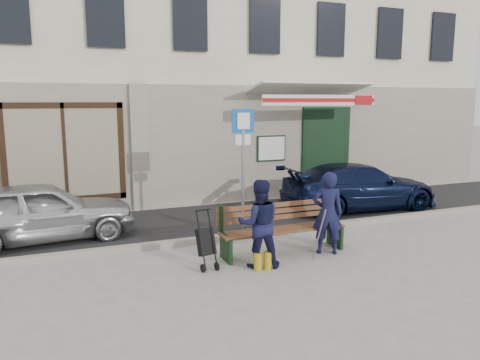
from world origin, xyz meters
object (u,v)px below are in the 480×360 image
parking_sign (243,151)px  man (328,213)px  bench (281,229)px  car_silver (40,211)px  car_navy (359,187)px  woman (259,224)px  stroller (206,243)px

parking_sign → man: size_ratio=1.71×
bench → parking_sign: bearing=95.0°
car_silver → parking_sign: bearing=-109.7°
car_navy → bench: car_navy is taller
car_navy → man: bearing=138.1°
parking_sign → woman: (-0.52, -1.99, -1.00)m
car_navy → car_silver: bearing=92.6°
stroller → car_silver: bearing=122.5°
car_silver → parking_sign: parking_sign is taller
car_silver → car_navy: bearing=-96.5°
parking_sign → man: 2.27m
car_navy → parking_sign: 3.92m
car_navy → woman: (-4.15, -2.91, 0.15)m
parking_sign → man: parking_sign is taller
man → stroller: (-2.30, 0.10, -0.33)m
car_navy → woman: woman is taller
car_silver → woman: (3.45, -2.93, 0.14)m
car_navy → parking_sign: parking_sign is taller
parking_sign → bench: bearing=-85.6°
car_silver → man: (4.90, -2.76, 0.15)m
man → stroller: bearing=22.5°
car_silver → bench: size_ratio=1.51×
man → car_navy: bearing=-109.7°
woman → car_navy: bearing=-129.5°
car_navy → parking_sign: bearing=107.0°
bench → woman: woman is taller
man → stroller: man is taller
car_silver → car_navy: (7.60, -0.02, -0.02)m
car_silver → parking_sign: size_ratio=1.38×
car_silver → bench: car_silver is taller
car_silver → woman: bearing=-136.8°
car_navy → parking_sign: (-3.63, -0.92, 1.15)m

